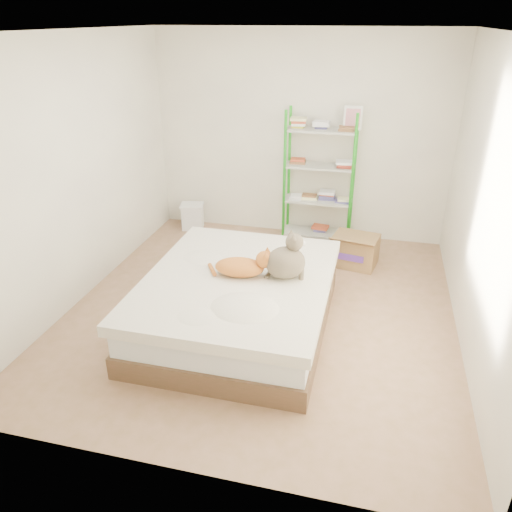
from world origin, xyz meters
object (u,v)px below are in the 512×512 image
(bed, at_px, (238,302))
(orange_cat, at_px, (240,265))
(grey_cat, at_px, (286,256))
(cardboard_box, at_px, (355,250))
(shelf_unit, at_px, (320,177))
(white_bin, at_px, (193,216))

(bed, height_order, orange_cat, orange_cat)
(bed, relative_size, grey_cat, 4.75)
(cardboard_box, bearing_deg, grey_cat, -99.81)
(grey_cat, distance_m, cardboard_box, 1.72)
(bed, height_order, cardboard_box, bed)
(bed, xyz_separation_m, orange_cat, (0.01, 0.03, 0.38))
(shelf_unit, bearing_deg, cardboard_box, -49.66)
(bed, relative_size, orange_cat, 3.88)
(bed, distance_m, cardboard_box, 1.90)
(bed, relative_size, white_bin, 5.80)
(shelf_unit, distance_m, white_bin, 1.87)
(orange_cat, height_order, grey_cat, grey_cat)
(orange_cat, distance_m, grey_cat, 0.44)
(orange_cat, relative_size, cardboard_box, 0.93)
(cardboard_box, bearing_deg, white_bin, 175.60)
(cardboard_box, xyz_separation_m, white_bin, (-2.28, 0.60, -0.00))
(bed, height_order, white_bin, bed)
(grey_cat, distance_m, white_bin, 2.79)
(shelf_unit, xyz_separation_m, white_bin, (-1.74, -0.03, -0.68))
(bed, xyz_separation_m, white_bin, (-1.29, 2.22, -0.09))
(shelf_unit, relative_size, white_bin, 4.80)
(grey_cat, bearing_deg, bed, 80.53)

